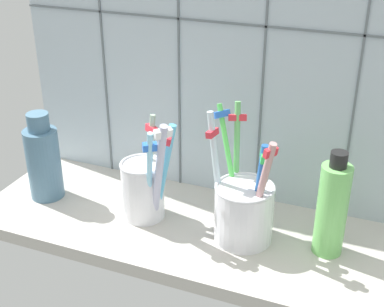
# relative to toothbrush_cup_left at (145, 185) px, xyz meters

# --- Properties ---
(counter_slab) EXTENTS (0.64, 0.22, 0.02)m
(counter_slab) POSITION_rel_toothbrush_cup_left_xyz_m (0.07, 0.00, -0.06)
(counter_slab) COLOR #BCB7AD
(counter_slab) RESTS_ON ground
(tile_wall_back) EXTENTS (0.64, 0.02, 0.45)m
(tile_wall_back) POSITION_rel_toothbrush_cup_left_xyz_m (0.07, 0.12, 0.15)
(tile_wall_back) COLOR #B2C1CC
(tile_wall_back) RESTS_ON ground
(toothbrush_cup_left) EXTENTS (0.09, 0.08, 0.17)m
(toothbrush_cup_left) POSITION_rel_toothbrush_cup_left_xyz_m (0.00, 0.00, 0.00)
(toothbrush_cup_left) COLOR white
(toothbrush_cup_left) RESTS_ON counter_slab
(toothbrush_cup_right) EXTENTS (0.11, 0.10, 0.18)m
(toothbrush_cup_right) POSITION_rel_toothbrush_cup_left_xyz_m (0.15, 0.00, -0.00)
(toothbrush_cup_right) COLOR white
(toothbrush_cup_right) RESTS_ON counter_slab
(ceramic_vase) EXTENTS (0.05, 0.05, 0.14)m
(ceramic_vase) POSITION_rel_toothbrush_cup_left_xyz_m (-0.17, -0.01, 0.01)
(ceramic_vase) COLOR slate
(ceramic_vase) RESTS_ON counter_slab
(soap_bottle) EXTENTS (0.04, 0.04, 0.15)m
(soap_bottle) POSITION_rel_toothbrush_cup_left_xyz_m (0.26, 0.01, 0.02)
(soap_bottle) COLOR #79D16A
(soap_bottle) RESTS_ON counter_slab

